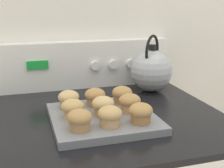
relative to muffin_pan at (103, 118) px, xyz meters
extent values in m
cube|color=silver|center=(0.01, 0.44, 0.29)|extent=(8.00, 0.05, 2.40)
cube|color=black|center=(0.01, 0.07, -0.02)|extent=(0.77, 0.69, 0.02)
cube|color=white|center=(0.01, 0.39, 0.08)|extent=(0.76, 0.05, 0.19)
cube|color=green|center=(-0.16, 0.36, 0.10)|extent=(0.08, 0.01, 0.03)
cylinder|color=white|center=(0.06, 0.35, 0.08)|extent=(0.04, 0.02, 0.04)
cylinder|color=white|center=(0.14, 0.35, 0.08)|extent=(0.04, 0.02, 0.04)
cylinder|color=white|center=(0.22, 0.35, 0.08)|extent=(0.04, 0.02, 0.04)
cylinder|color=white|center=(0.29, 0.35, 0.08)|extent=(0.04, 0.02, 0.04)
cube|color=slate|center=(0.00, 0.00, 0.00)|extent=(0.30, 0.30, 0.02)
cylinder|color=#A37A4C|center=(-0.09, -0.09, 0.03)|extent=(0.06, 0.06, 0.03)
ellipsoid|color=#B2844C|center=(-0.09, -0.09, 0.05)|extent=(0.07, 0.07, 0.04)
cylinder|color=tan|center=(0.00, -0.09, 0.03)|extent=(0.06, 0.06, 0.03)
ellipsoid|color=tan|center=(0.00, -0.09, 0.05)|extent=(0.07, 0.07, 0.04)
cylinder|color=olive|center=(0.09, -0.09, 0.03)|extent=(0.06, 0.06, 0.03)
ellipsoid|color=#B2844C|center=(0.09, -0.09, 0.05)|extent=(0.07, 0.07, 0.04)
cylinder|color=tan|center=(-0.09, 0.00, 0.03)|extent=(0.06, 0.06, 0.03)
ellipsoid|color=tan|center=(-0.09, 0.00, 0.05)|extent=(0.07, 0.07, 0.04)
cylinder|color=tan|center=(0.00, 0.00, 0.03)|extent=(0.06, 0.06, 0.03)
ellipsoid|color=tan|center=(0.00, 0.00, 0.05)|extent=(0.07, 0.07, 0.04)
cylinder|color=tan|center=(0.09, 0.00, 0.03)|extent=(0.06, 0.06, 0.03)
ellipsoid|color=#B2844C|center=(0.09, 0.00, 0.05)|extent=(0.07, 0.07, 0.04)
cylinder|color=tan|center=(-0.09, 0.09, 0.03)|extent=(0.06, 0.06, 0.03)
ellipsoid|color=tan|center=(-0.09, 0.09, 0.05)|extent=(0.07, 0.07, 0.04)
cylinder|color=#A37A4C|center=(0.00, 0.09, 0.03)|extent=(0.06, 0.06, 0.03)
ellipsoid|color=#B2844C|center=(0.00, 0.09, 0.05)|extent=(0.07, 0.07, 0.04)
cylinder|color=#A37A4C|center=(0.09, 0.09, 0.03)|extent=(0.06, 0.06, 0.03)
ellipsoid|color=#B2844C|center=(0.09, 0.09, 0.05)|extent=(0.07, 0.07, 0.04)
sphere|color=#ADAFB5|center=(0.27, 0.26, 0.07)|extent=(0.17, 0.17, 0.17)
cylinder|color=black|center=(0.27, 0.26, 0.16)|extent=(0.03, 0.03, 0.02)
cone|color=#ADAFB5|center=(0.32, 0.31, 0.09)|extent=(0.07, 0.07, 0.06)
torus|color=black|center=(0.27, 0.26, 0.15)|extent=(0.10, 0.10, 0.13)
camera|label=1|loc=(-0.23, -0.85, 0.35)|focal=50.00mm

